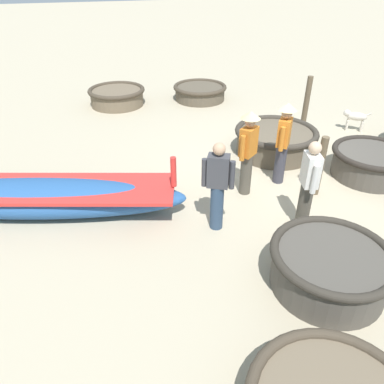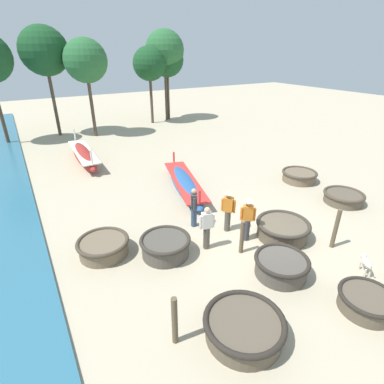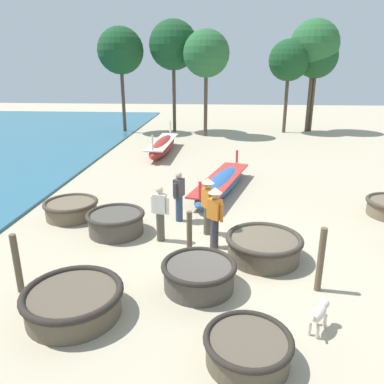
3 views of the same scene
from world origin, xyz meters
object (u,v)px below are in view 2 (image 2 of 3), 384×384
coracle_upturned (367,301)px  coracle_beside_post (165,246)px  tree_tall_back (86,61)px  fisherman_by_coracle (194,207)px  fisherman_with_hat (228,208)px  mooring_post_shoreline (175,321)px  coracle_front_left (244,327)px  mooring_post_inland (336,229)px  tree_right_mid (149,64)px  fisherman_hauling (207,227)px  dog (366,262)px  long_boat_blue_hull (84,155)px  tree_center (167,60)px  mooring_post_mid_beach (242,237)px  tree_left_mid (44,51)px  fisherman_standing_left (248,216)px  coracle_far_left (283,229)px  long_boat_white_hull (185,184)px  tree_rightmost (165,50)px  coracle_weathered (281,266)px  coracle_tilted (299,176)px  coracle_nearest (103,246)px  coracle_center (343,197)px

coracle_upturned → coracle_beside_post: (-3.45, 4.73, 0.07)m
tree_tall_back → coracle_beside_post: bearing=-96.7°
fisherman_by_coracle → fisherman_with_hat: 1.28m
coracle_upturned → mooring_post_shoreline: mooring_post_shoreline is taller
coracle_front_left → tree_tall_back: 20.60m
mooring_post_inland → tree_right_mid: size_ratio=0.23×
fisherman_hauling → mooring_post_inland: size_ratio=1.08×
dog → coracle_upturned: bearing=-146.7°
long_boat_blue_hull → fisherman_hauling: 11.02m
coracle_beside_post → tree_center: (9.54, 18.76, 4.85)m
coracle_upturned → mooring_post_inland: mooring_post_inland is taller
mooring_post_inland → mooring_post_mid_beach: size_ratio=1.22×
tree_left_mid → fisherman_standing_left: bearing=-79.9°
mooring_post_inland → coracle_far_left: bearing=127.7°
long_boat_white_hull → mooring_post_shoreline: bearing=-120.9°
fisherman_hauling → mooring_post_mid_beach: 1.19m
dog → tree_right_mid: size_ratio=0.09×
dog → tree_rightmost: 23.62m
tree_tall_back → mooring_post_mid_beach: bearing=-88.9°
fisherman_by_coracle → fisherman_with_hat: (0.91, -0.90, 0.12)m
coracle_weathered → tree_left_mid: size_ratio=0.21×
coracle_far_left → tree_right_mid: 20.13m
mooring_post_inland → tree_tall_back: size_ratio=0.21×
mooring_post_shoreline → mooring_post_mid_beach: 3.94m
coracle_beside_post → tree_tall_back: 17.01m
mooring_post_inland → dog: bearing=-102.8°
mooring_post_mid_beach → tree_left_mid: bearing=98.0°
long_boat_white_hull → tree_rightmost: size_ratio=0.71×
mooring_post_inland → fisherman_with_hat: bearing=132.7°
coracle_far_left → mooring_post_inland: size_ratio=1.32×
tree_right_mid → tree_tall_back: size_ratio=0.93×
long_boat_blue_hull → dog: long_boat_blue_hull is taller
coracle_front_left → coracle_tilted: size_ratio=1.11×
long_boat_blue_hull → tree_rightmost: bearing=40.5°
fisherman_with_hat → coracle_nearest: bearing=168.0°
coracle_center → fisherman_with_hat: 5.84m
fisherman_hauling → mooring_post_inland: 4.31m
coracle_upturned → coracle_beside_post: bearing=126.1°
tree_rightmost → tree_tall_back: 7.82m
coracle_weathered → tree_center: bearing=71.9°
coracle_center → mooring_post_inland: (-3.27, -1.87, 0.46)m
fisherman_standing_left → mooring_post_mid_beach: bearing=-141.7°
coracle_far_left → long_boat_white_hull: long_boat_white_hull is taller
coracle_upturned → long_boat_white_hull: 8.77m
coracle_front_left → coracle_center: bearing=20.8°
long_boat_blue_hull → tree_tall_back: bearing=69.3°
fisherman_by_coracle → coracle_center: bearing=-14.4°
coracle_tilted → tree_rightmost: size_ratio=0.23×
coracle_tilted → mooring_post_shoreline: mooring_post_shoreline is taller
mooring_post_shoreline → coracle_tilted: bearing=27.2°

